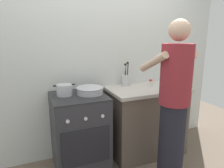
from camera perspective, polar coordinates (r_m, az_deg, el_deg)
The scene contains 9 objects.
ground at distance 2.68m, azimuth -0.02°, elevation -21.96°, with size 6.00×6.00×0.00m, color #6B5B4C.
back_wall at distance 2.74m, azimuth -0.11°, elevation 7.07°, with size 3.20×0.10×2.50m.
countertop at distance 2.80m, azimuth 9.42°, elevation -9.93°, with size 1.00×0.60×0.90m.
stove_range at distance 2.48m, azimuth -9.06°, elevation -13.14°, with size 0.60×0.62×0.90m.
pot at distance 2.33m, azimuth -13.16°, elevation -1.66°, with size 0.24×0.17×0.12m.
mixing_bowl at distance 2.34m, azimuth -6.19°, elevation -1.70°, with size 0.31×0.31×0.08m.
utensil_crock at distance 2.71m, azimuth 3.81°, elevation 1.49°, with size 0.10×0.10×0.32m.
spice_bottle at distance 2.71m, azimuth 10.72°, elevation 0.21°, with size 0.04×0.04×0.09m.
person at distance 2.12m, azimuth 16.80°, elevation -6.28°, with size 0.41×0.50×1.70m.
Camera 1 is at (-0.83, -2.03, 1.55)m, focal length 32.72 mm.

